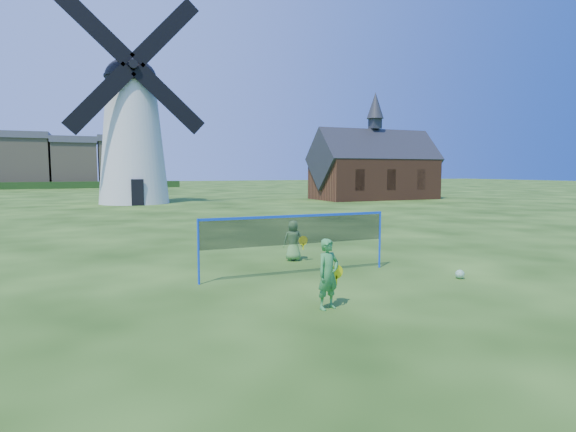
# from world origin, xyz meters

# --- Properties ---
(ground) EXTENTS (220.00, 220.00, 0.00)m
(ground) POSITION_xyz_m (0.00, 0.00, 0.00)
(ground) COLOR black
(ground) RESTS_ON ground
(windmill) EXTENTS (10.72, 5.46, 15.91)m
(windmill) POSITION_xyz_m (-1.04, 29.40, 5.75)
(windmill) COLOR silver
(windmill) RESTS_ON ground
(chapel) EXTENTS (11.59, 5.62, 9.80)m
(chapel) POSITION_xyz_m (20.11, 26.89, 2.76)
(chapel) COLOR brown
(chapel) RESTS_ON ground
(badminton_net) EXTENTS (5.05, 0.05, 1.55)m
(badminton_net) POSITION_xyz_m (0.32, 0.24, 1.14)
(badminton_net) COLOR blue
(badminton_net) RESTS_ON ground
(player_girl) EXTENTS (0.70, 0.45, 1.36)m
(player_girl) POSITION_xyz_m (-0.30, -2.67, 0.68)
(player_girl) COLOR #398F43
(player_girl) RESTS_ON ground
(player_boy) EXTENTS (0.70, 0.54, 1.20)m
(player_boy) POSITION_xyz_m (1.04, 2.08, 0.60)
(player_boy) COLOR #60A04D
(player_boy) RESTS_ON ground
(play_ball) EXTENTS (0.22, 0.22, 0.22)m
(play_ball) POSITION_xyz_m (3.89, -1.68, 0.11)
(play_ball) COLOR green
(play_ball) RESTS_ON ground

